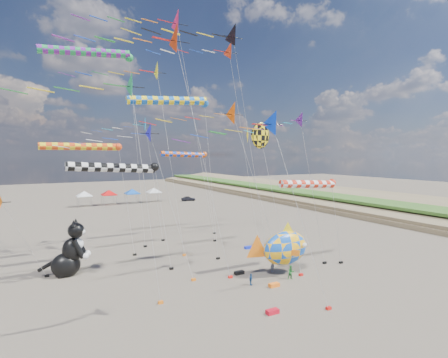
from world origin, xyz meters
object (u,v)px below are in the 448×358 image
object	(u,v)px
fish_inflatable	(285,248)
child_green	(291,272)
person_adult	(273,263)
parked_car	(188,199)
child_blue	(251,279)
cat_inflatable	(69,247)

from	to	relation	value
fish_inflatable	child_green	world-z (taller)	fish_inflatable
person_adult	fish_inflatable	bearing A→B (deg)	-93.38
fish_inflatable	person_adult	xyz separation A→B (m)	(-0.52, 1.13, -1.68)
fish_inflatable	parked_car	size ratio (longest dim) A/B	1.91
child_green	child_blue	distance (m)	3.88
person_adult	child_blue	size ratio (longest dim) A/B	1.60
cat_inflatable	fish_inflatable	size ratio (longest dim) A/B	0.81
cat_inflatable	child_blue	size ratio (longest dim) A/B	5.27
fish_inflatable	child_blue	xyz separation A→B (m)	(-4.15, -0.71, -1.97)
cat_inflatable	child_blue	xyz separation A→B (m)	(13.08, -10.03, -2.08)
fish_inflatable	child_green	size ratio (longest dim) A/B	5.17
child_blue	parked_car	bearing A→B (deg)	36.41
fish_inflatable	person_adult	bearing A→B (deg)	114.62
person_adult	parked_car	distance (m)	51.65
child_green	cat_inflatable	bearing A→B (deg)	165.15
fish_inflatable	person_adult	distance (m)	2.09
cat_inflatable	child_blue	distance (m)	16.62
person_adult	child_green	xyz separation A→B (m)	(0.21, -2.38, -0.17)
cat_inflatable	parked_car	size ratio (longest dim) A/B	1.55
person_adult	parked_car	bearing A→B (deg)	47.75
person_adult	child_blue	world-z (taller)	person_adult
cat_inflatable	person_adult	size ratio (longest dim) A/B	3.30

